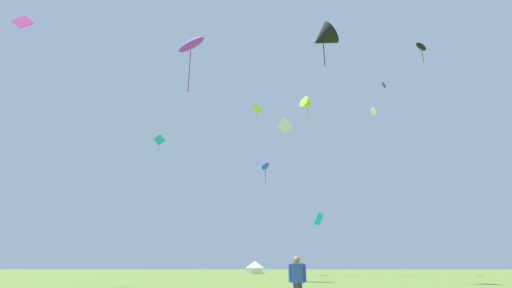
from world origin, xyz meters
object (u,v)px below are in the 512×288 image
object	(u,v)px
kite_black_parafoil	(421,47)
kite_lime_diamond	(257,111)
kite_white_diamond	(285,127)
kite_white_parafoil	(373,112)
person_spectator	(298,285)
kite_blue_diamond	(385,96)
kite_cyan_diamond	(159,142)
kite_black_delta	(323,38)
festival_tent_left	(255,267)
kite_magenta_diamond	(21,27)
kite_lime_delta	(308,104)
kite_cyan_box	(319,219)
kite_purple_parafoil	(191,45)
kite_blue_parafoil	(265,166)

from	to	relation	value
kite_black_parafoil	kite_lime_diamond	bearing A→B (deg)	176.26
kite_white_diamond	kite_white_parafoil	bearing A→B (deg)	4.81
kite_lime_diamond	person_spectator	bearing A→B (deg)	-85.96
kite_blue_diamond	kite_lime_diamond	size ratio (longest dim) A/B	1.26
kite_cyan_diamond	kite_white_parafoil	size ratio (longest dim) A/B	0.90
kite_black_delta	festival_tent_left	distance (m)	53.74
kite_magenta_diamond	kite_lime_diamond	distance (m)	33.13
kite_white_parafoil	kite_cyan_diamond	bearing A→B (deg)	174.34
kite_white_parafoil	festival_tent_left	world-z (taller)	kite_white_parafoil
kite_lime_delta	kite_magenta_diamond	bearing A→B (deg)	-130.38
kite_cyan_box	kite_lime_delta	xyz separation A→B (m)	(-1.24, -2.81, 20.64)
kite_purple_parafoil	kite_cyan_box	xyz separation A→B (m)	(17.23, 28.82, -16.34)
kite_black_parafoil	kite_black_delta	distance (m)	29.32
kite_magenta_diamond	kite_white_diamond	xyz separation A→B (m)	(24.94, 29.02, 1.29)
kite_blue_diamond	festival_tent_left	size ratio (longest dim) A/B	8.62
kite_cyan_box	kite_lime_diamond	world-z (taller)	kite_lime_diamond
kite_cyan_diamond	festival_tent_left	size ratio (longest dim) A/B	6.26
kite_black_parafoil	kite_blue_diamond	size ratio (longest dim) A/B	1.06
kite_purple_parafoil	kite_lime_diamond	distance (m)	18.62
kite_cyan_diamond	kite_purple_parafoil	world-z (taller)	kite_purple_parafoil
kite_black_delta	kite_black_parafoil	bearing A→B (deg)	45.67
kite_white_parafoil	kite_black_delta	size ratio (longest dim) A/B	1.07
festival_tent_left	kite_black_parafoil	bearing A→B (deg)	-45.94
kite_purple_parafoil	kite_black_delta	world-z (taller)	kite_purple_parafoil
festival_tent_left	kite_lime_diamond	bearing A→B (deg)	-86.95
kite_black_parafoil	kite_white_parafoil	bearing A→B (deg)	138.41
kite_blue_diamond	festival_tent_left	world-z (taller)	kite_blue_diamond
kite_white_diamond	kite_cyan_diamond	size ratio (longest dim) A/B	1.03
person_spectator	festival_tent_left	bearing A→B (deg)	93.64
kite_black_delta	kite_cyan_diamond	bearing A→B (deg)	131.10
kite_cyan_diamond	kite_purple_parafoil	distance (m)	27.76
kite_white_diamond	kite_blue_diamond	xyz separation A→B (m)	(18.17, 3.49, 6.88)
kite_magenta_diamond	kite_white_parafoil	xyz separation A→B (m)	(40.02, 30.29, 4.29)
kite_white_parafoil	kite_lime_diamond	distance (m)	20.13
kite_purple_parafoil	kite_lime_delta	world-z (taller)	kite_lime_delta
kite_purple_parafoil	person_spectator	size ratio (longest dim) A/B	15.28
kite_black_parafoil	kite_blue_diamond	world-z (taller)	kite_black_parafoil
kite_blue_parafoil	kite_blue_diamond	bearing A→B (deg)	-4.79
person_spectator	kite_cyan_diamond	bearing A→B (deg)	113.16
person_spectator	kite_blue_diamond	bearing A→B (deg)	67.10
kite_black_parafoil	kite_lime_diamond	xyz separation A→B (m)	(-26.45, 1.73, -9.97)
kite_cyan_diamond	kite_cyan_box	xyz separation A→B (m)	(28.19, 3.49, -13.34)
kite_purple_parafoil	kite_cyan_box	world-z (taller)	kite_purple_parafoil
kite_blue_diamond	kite_cyan_diamond	bearing A→B (deg)	177.89
kite_magenta_diamond	kite_cyan_box	bearing A→B (deg)	50.66
kite_magenta_diamond	kite_cyan_box	world-z (taller)	kite_magenta_diamond
kite_white_parafoil	kite_black_delta	bearing A→B (deg)	-115.36
kite_lime_diamond	festival_tent_left	distance (m)	35.81
kite_white_parafoil	kite_black_delta	xyz separation A→B (m)	(-12.06, -25.44, -2.82)
kite_white_parafoil	kite_blue_diamond	size ratio (longest dim) A/B	0.80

